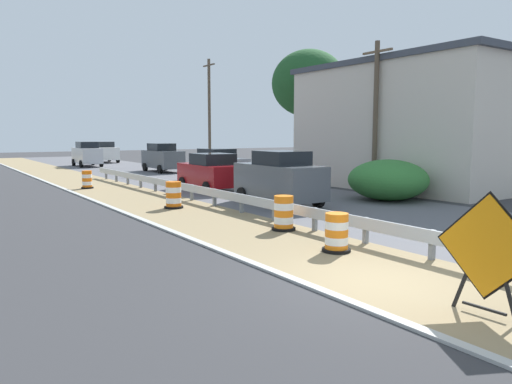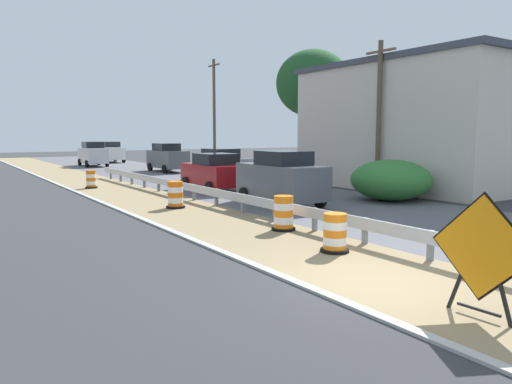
{
  "view_description": "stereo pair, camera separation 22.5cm",
  "coord_description": "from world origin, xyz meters",
  "px_view_note": "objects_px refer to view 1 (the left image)",
  "views": [
    {
      "loc": [
        -7.11,
        -6.22,
        2.87
      ],
      "look_at": [
        1.08,
        5.85,
        1.13
      ],
      "focal_mm": 33.93,
      "sensor_mm": 36.0,
      "label": 1
    },
    {
      "loc": [
        -6.93,
        -6.34,
        2.87
      ],
      "look_at": [
        1.08,
        5.85,
        1.13
      ],
      "focal_mm": 33.93,
      "sensor_mm": 36.0,
      "label": 2
    }
  ],
  "objects_px": {
    "traffic_barrel_far": "(87,181)",
    "car_distant_a": "(218,165)",
    "traffic_barrel_mid": "(174,196)",
    "car_trailing_far_lane": "(279,178)",
    "utility_pole_mid": "(209,113)",
    "traffic_barrel_nearest": "(337,235)",
    "car_lead_far_lane": "(211,172)",
    "traffic_barrel_close": "(284,215)",
    "car_mid_far_lane": "(162,158)",
    "car_trailing_near_lane": "(105,152)",
    "car_lead_near_lane": "(87,154)",
    "warning_sign_diamond": "(487,250)",
    "utility_pole_near": "(375,115)"
  },
  "relations": [
    {
      "from": "car_trailing_far_lane",
      "to": "utility_pole_near",
      "type": "height_order",
      "value": "utility_pole_near"
    },
    {
      "from": "car_trailing_near_lane",
      "to": "car_distant_a",
      "type": "relative_size",
      "value": 0.93
    },
    {
      "from": "traffic_barrel_close",
      "to": "car_trailing_near_lane",
      "type": "distance_m",
      "value": 39.26
    },
    {
      "from": "traffic_barrel_mid",
      "to": "utility_pole_near",
      "type": "distance_m",
      "value": 10.93
    },
    {
      "from": "traffic_barrel_far",
      "to": "car_lead_near_lane",
      "type": "relative_size",
      "value": 0.21
    },
    {
      "from": "traffic_barrel_far",
      "to": "car_lead_near_lane",
      "type": "bearing_deg",
      "value": 74.95
    },
    {
      "from": "traffic_barrel_nearest",
      "to": "car_mid_far_lane",
      "type": "distance_m",
      "value": 27.33
    },
    {
      "from": "warning_sign_diamond",
      "to": "traffic_barrel_nearest",
      "type": "distance_m",
      "value": 4.6
    },
    {
      "from": "car_trailing_far_lane",
      "to": "car_distant_a",
      "type": "xyz_separation_m",
      "value": [
        3.09,
        10.45,
        -0.1
      ]
    },
    {
      "from": "car_trailing_near_lane",
      "to": "car_trailing_far_lane",
      "type": "bearing_deg",
      "value": -5.85
    },
    {
      "from": "car_mid_far_lane",
      "to": "utility_pole_mid",
      "type": "xyz_separation_m",
      "value": [
        4.55,
        0.71,
        3.58
      ]
    },
    {
      "from": "car_trailing_near_lane",
      "to": "car_distant_a",
      "type": "height_order",
      "value": "car_trailing_near_lane"
    },
    {
      "from": "warning_sign_diamond",
      "to": "car_trailing_far_lane",
      "type": "relative_size",
      "value": 0.46
    },
    {
      "from": "traffic_barrel_nearest",
      "to": "traffic_barrel_mid",
      "type": "xyz_separation_m",
      "value": [
        -0.33,
        8.78,
        0.04
      ]
    },
    {
      "from": "traffic_barrel_mid",
      "to": "car_trailing_far_lane",
      "type": "height_order",
      "value": "car_trailing_far_lane"
    },
    {
      "from": "car_trailing_far_lane",
      "to": "utility_pole_near",
      "type": "relative_size",
      "value": 0.6
    },
    {
      "from": "utility_pole_mid",
      "to": "car_trailing_far_lane",
      "type": "bearing_deg",
      "value": -111.19
    },
    {
      "from": "traffic_barrel_nearest",
      "to": "traffic_barrel_close",
      "type": "height_order",
      "value": "traffic_barrel_close"
    },
    {
      "from": "traffic_barrel_nearest",
      "to": "traffic_barrel_close",
      "type": "relative_size",
      "value": 0.92
    },
    {
      "from": "traffic_barrel_close",
      "to": "car_lead_far_lane",
      "type": "xyz_separation_m",
      "value": [
        3.23,
        10.31,
        0.49
      ]
    },
    {
      "from": "car_lead_near_lane",
      "to": "car_distant_a",
      "type": "relative_size",
      "value": 1.0
    },
    {
      "from": "traffic_barrel_mid",
      "to": "traffic_barrel_far",
      "type": "height_order",
      "value": "traffic_barrel_mid"
    },
    {
      "from": "traffic_barrel_close",
      "to": "car_mid_far_lane",
      "type": "height_order",
      "value": "car_mid_far_lane"
    },
    {
      "from": "warning_sign_diamond",
      "to": "car_lead_near_lane",
      "type": "distance_m",
      "value": 40.97
    },
    {
      "from": "traffic_barrel_far",
      "to": "car_distant_a",
      "type": "xyz_separation_m",
      "value": [
        7.94,
        -0.17,
        0.57
      ]
    },
    {
      "from": "warning_sign_diamond",
      "to": "traffic_barrel_mid",
      "type": "height_order",
      "value": "warning_sign_diamond"
    },
    {
      "from": "traffic_barrel_far",
      "to": "car_distant_a",
      "type": "distance_m",
      "value": 7.97
    },
    {
      "from": "traffic_barrel_far",
      "to": "utility_pole_mid",
      "type": "distance_m",
      "value": 16.28
    },
    {
      "from": "car_trailing_far_lane",
      "to": "car_mid_far_lane",
      "type": "bearing_deg",
      "value": -7.39
    },
    {
      "from": "traffic_barrel_close",
      "to": "traffic_barrel_mid",
      "type": "xyz_separation_m",
      "value": [
        -0.91,
        5.89,
        -0.0
      ]
    },
    {
      "from": "car_lead_far_lane",
      "to": "traffic_barrel_nearest",
      "type": "bearing_deg",
      "value": 166.0
    },
    {
      "from": "warning_sign_diamond",
      "to": "car_mid_far_lane",
      "type": "relative_size",
      "value": 0.45
    },
    {
      "from": "traffic_barrel_nearest",
      "to": "car_trailing_near_lane",
      "type": "relative_size",
      "value": 0.23
    },
    {
      "from": "traffic_barrel_close",
      "to": "car_trailing_near_lane",
      "type": "bearing_deg",
      "value": 80.62
    },
    {
      "from": "traffic_barrel_far",
      "to": "car_distant_a",
      "type": "relative_size",
      "value": 0.21
    },
    {
      "from": "traffic_barrel_nearest",
      "to": "car_lead_near_lane",
      "type": "height_order",
      "value": "car_lead_near_lane"
    },
    {
      "from": "traffic_barrel_mid",
      "to": "car_lead_near_lane",
      "type": "height_order",
      "value": "car_lead_near_lane"
    },
    {
      "from": "car_distant_a",
      "to": "traffic_barrel_nearest",
      "type": "bearing_deg",
      "value": -22.26
    },
    {
      "from": "traffic_barrel_close",
      "to": "car_mid_far_lane",
      "type": "distance_m",
      "value": 24.4
    },
    {
      "from": "traffic_barrel_nearest",
      "to": "traffic_barrel_mid",
      "type": "bearing_deg",
      "value": 92.18
    },
    {
      "from": "car_lead_near_lane",
      "to": "car_mid_far_lane",
      "type": "relative_size",
      "value": 1.03
    },
    {
      "from": "traffic_barrel_nearest",
      "to": "car_lead_far_lane",
      "type": "height_order",
      "value": "car_lead_far_lane"
    },
    {
      "from": "traffic_barrel_far",
      "to": "traffic_barrel_mid",
      "type": "bearing_deg",
      "value": -84.33
    },
    {
      "from": "traffic_barrel_mid",
      "to": "utility_pole_mid",
      "type": "relative_size",
      "value": 0.12
    },
    {
      "from": "warning_sign_diamond",
      "to": "traffic_barrel_far",
      "type": "xyz_separation_m",
      "value": [
        -0.2,
        22.23,
        -0.64
      ]
    },
    {
      "from": "traffic_barrel_nearest",
      "to": "car_trailing_far_lane",
      "type": "height_order",
      "value": "car_trailing_far_lane"
    },
    {
      "from": "traffic_barrel_mid",
      "to": "utility_pole_near",
      "type": "relative_size",
      "value": 0.14
    },
    {
      "from": "warning_sign_diamond",
      "to": "car_trailing_near_lane",
      "type": "distance_m",
      "value": 46.74
    },
    {
      "from": "warning_sign_diamond",
      "to": "utility_pole_near",
      "type": "height_order",
      "value": "utility_pole_near"
    },
    {
      "from": "traffic_barrel_nearest",
      "to": "utility_pole_mid",
      "type": "bearing_deg",
      "value": 67.28
    }
  ]
}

